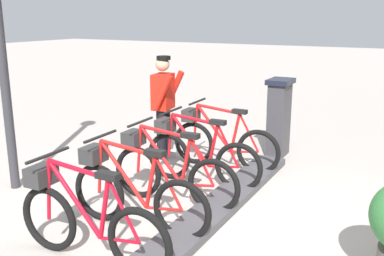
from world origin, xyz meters
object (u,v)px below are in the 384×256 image
at_px(payment_kiosk, 279,116).
at_px(bike_docked_1, 197,154).
at_px(bike_docked_3, 132,192).
at_px(bike_docked_0, 220,141).
at_px(bike_docked_2, 169,171).
at_px(worker_near_rack, 164,103).
at_px(bike_docked_4, 85,219).

bearing_deg(payment_kiosk, bike_docked_1, 72.27).
relative_size(payment_kiosk, bike_docked_3, 0.74).
xyz_separation_m(payment_kiosk, bike_docked_0, (0.57, 1.04, -0.24)).
bearing_deg(bike_docked_0, bike_docked_2, 90.00).
bearing_deg(payment_kiosk, worker_near_rack, 32.88).
xyz_separation_m(bike_docked_1, bike_docked_4, (0.00, 2.26, 0.00)).
distance_m(bike_docked_3, worker_near_rack, 2.53).
xyz_separation_m(payment_kiosk, bike_docked_4, (0.57, 4.05, -0.24)).
height_order(payment_kiosk, bike_docked_2, payment_kiosk).
xyz_separation_m(bike_docked_4, worker_near_rack, (1.01, -3.02, 0.48)).
bearing_deg(bike_docked_1, payment_kiosk, -107.73).
bearing_deg(worker_near_rack, bike_docked_1, 142.87).
distance_m(bike_docked_0, bike_docked_4, 3.01).
bearing_deg(bike_docked_3, bike_docked_2, -90.00).
xyz_separation_m(bike_docked_3, bike_docked_4, (0.00, 0.75, 0.00)).
relative_size(payment_kiosk, bike_docked_0, 0.74).
bearing_deg(bike_docked_3, payment_kiosk, -99.84).
bearing_deg(payment_kiosk, bike_docked_3, 80.16).
bearing_deg(bike_docked_1, bike_docked_4, 90.00).
distance_m(bike_docked_0, bike_docked_2, 1.51).
height_order(bike_docked_0, bike_docked_4, same).
relative_size(bike_docked_2, bike_docked_3, 1.00).
relative_size(bike_docked_3, worker_near_rack, 1.04).
bearing_deg(bike_docked_1, bike_docked_0, -90.00).
distance_m(bike_docked_2, bike_docked_3, 0.75).
xyz_separation_m(payment_kiosk, bike_docked_2, (0.57, 2.54, -0.24)).
bearing_deg(bike_docked_2, payment_kiosk, -102.68).
xyz_separation_m(bike_docked_0, bike_docked_3, (0.00, 2.26, 0.00)).
bearing_deg(bike_docked_2, bike_docked_1, -90.00).
height_order(bike_docked_3, worker_near_rack, worker_near_rack).
bearing_deg(bike_docked_3, bike_docked_1, -90.00).
xyz_separation_m(bike_docked_0, bike_docked_1, (0.00, 0.75, 0.00)).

